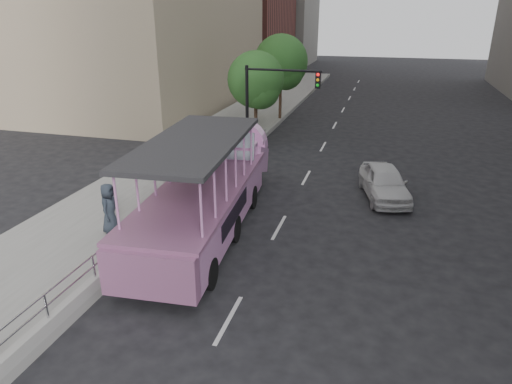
{
  "coord_description": "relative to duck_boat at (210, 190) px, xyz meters",
  "views": [
    {
      "loc": [
        4.58,
        -11.74,
        7.86
      ],
      "look_at": [
        0.47,
        2.56,
        1.98
      ],
      "focal_mm": 32.0,
      "sensor_mm": 36.0,
      "label": 1
    }
  ],
  "objects": [
    {
      "name": "guardrail",
      "position": [
        -1.43,
        -1.64,
        -0.29
      ],
      "size": [
        0.07,
        22.0,
        0.71
      ],
      "color": "#BABABF",
      "rests_on": "kerb_wall"
    },
    {
      "name": "kerb_wall",
      "position": [
        -1.43,
        -1.64,
        -0.95
      ],
      "size": [
        0.24,
        30.0,
        0.36
      ],
      "primitive_type": "cube",
      "color": "#9D9D98",
      "rests_on": "sidewalk"
    },
    {
      "name": "street_tree_far",
      "position": [
        -1.41,
        18.29,
        2.88
      ],
      "size": [
        3.97,
        3.97,
        6.45
      ],
      "color": "#322016",
      "rests_on": "ground"
    },
    {
      "name": "street_tree_near",
      "position": [
        -1.61,
        12.29,
        2.39
      ],
      "size": [
        3.52,
        3.52,
        5.72
      ],
      "color": "#322016",
      "rests_on": "ground"
    },
    {
      "name": "car",
      "position": [
        6.52,
        4.71,
        -0.7
      ],
      "size": [
        2.75,
        4.59,
        1.46
      ],
      "primitive_type": "imported",
      "rotation": [
        0.0,
        0.0,
        0.25
      ],
      "color": "silver",
      "rests_on": "ground"
    },
    {
      "name": "traffic_signal",
      "position": [
        -0.02,
        8.86,
        2.07
      ],
      "size": [
        4.2,
        0.32,
        5.2
      ],
      "color": "black",
      "rests_on": "ground"
    },
    {
      "name": "pedestrian_far",
      "position": [
        -3.05,
        -2.26,
        -0.19
      ],
      "size": [
        0.73,
        1.0,
        1.87
      ],
      "primitive_type": "imported",
      "rotation": [
        0.0,
        0.0,
        1.73
      ],
      "color": "#29313C",
      "rests_on": "sidewalk"
    },
    {
      "name": "duck_boat",
      "position": [
        0.0,
        0.0,
        0.0
      ],
      "size": [
        3.73,
        11.8,
        3.86
      ],
      "color": "black",
      "rests_on": "ground"
    },
    {
      "name": "sidewalk",
      "position": [
        -4.06,
        6.36,
        -1.28
      ],
      "size": [
        5.5,
        80.0,
        0.3
      ],
      "primitive_type": "cube",
      "color": "gray",
      "rests_on": "ground"
    },
    {
      "name": "ground",
      "position": [
        1.69,
        -3.64,
        -1.43
      ],
      "size": [
        160.0,
        160.0,
        0.0
      ],
      "primitive_type": "plane",
      "color": "black"
    },
    {
      "name": "parking_sign",
      "position": [
        -1.31,
        1.79,
        0.2
      ],
      "size": [
        0.22,
        0.55,
        2.57
      ],
      "color": "black",
      "rests_on": "ground"
    }
  ]
}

